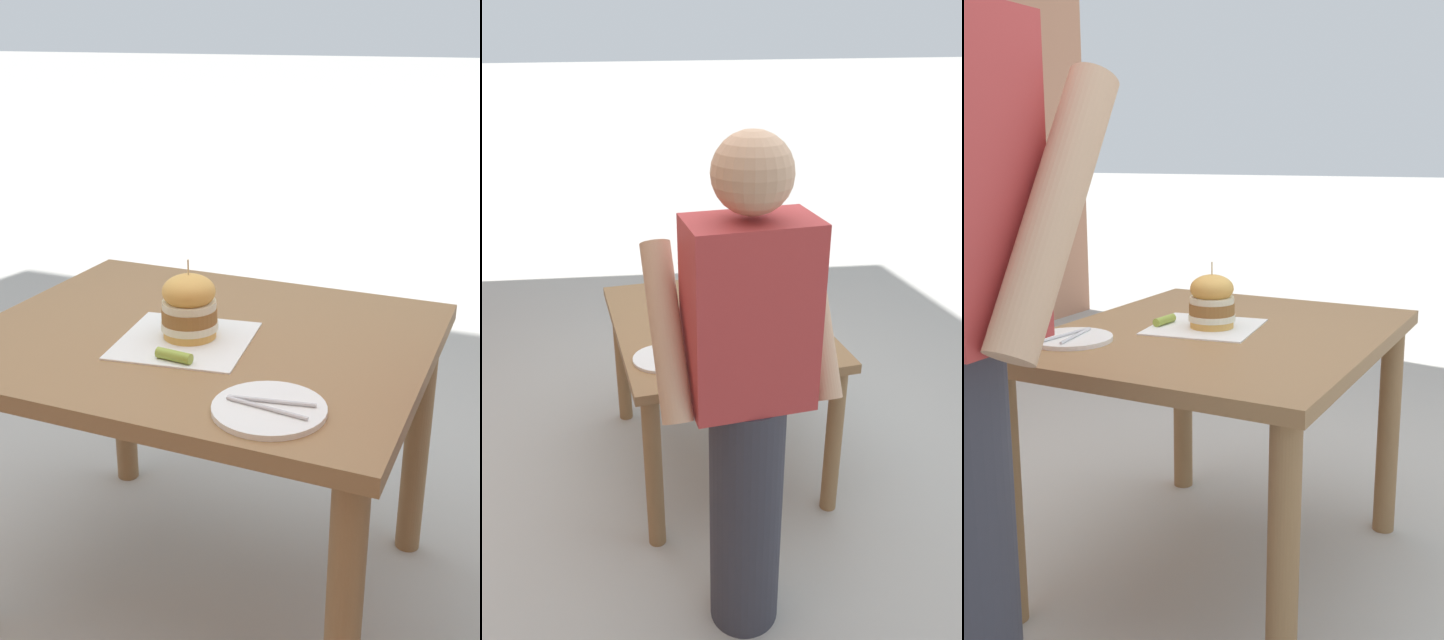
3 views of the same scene
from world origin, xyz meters
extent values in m
plane|color=#ADAAA3|center=(0.00, 0.00, 0.00)|extent=(80.00, 80.00, 0.00)
cube|color=olive|center=(0.00, 0.00, 0.72)|extent=(0.88, 1.06, 0.04)
cylinder|color=olive|center=(-0.38, -0.47, 0.35)|extent=(0.07, 0.07, 0.70)
cylinder|color=olive|center=(0.38, -0.47, 0.35)|extent=(0.07, 0.07, 0.70)
cylinder|color=olive|center=(-0.38, 0.47, 0.35)|extent=(0.07, 0.07, 0.70)
cylinder|color=olive|center=(0.38, 0.47, 0.35)|extent=(0.07, 0.07, 0.70)
cube|color=white|center=(0.06, -0.01, 0.74)|extent=(0.34, 0.34, 0.00)
cylinder|color=gold|center=(0.03, -0.01, 0.75)|extent=(0.12, 0.12, 0.02)
cylinder|color=beige|center=(0.03, -0.01, 0.77)|extent=(0.13, 0.13, 0.02)
cylinder|color=brown|center=(0.03, -0.01, 0.80)|extent=(0.13, 0.13, 0.03)
cylinder|color=beige|center=(0.03, -0.01, 0.82)|extent=(0.13, 0.13, 0.02)
ellipsoid|color=gold|center=(0.03, -0.01, 0.86)|extent=(0.12, 0.12, 0.08)
cylinder|color=#D1B77F|center=(0.03, -0.01, 0.90)|extent=(0.00, 0.00, 0.05)
cylinder|color=#8EA83D|center=(0.17, 0.02, 0.76)|extent=(0.03, 0.09, 0.02)
cylinder|color=white|center=(0.30, 0.29, 0.75)|extent=(0.22, 0.22, 0.01)
cylinder|color=silver|center=(0.29, 0.29, 0.76)|extent=(0.04, 0.17, 0.01)
cylinder|color=silver|center=(0.32, 0.29, 0.76)|extent=(0.03, 0.17, 0.01)
cylinder|color=tan|center=(-0.09, 0.83, 1.13)|extent=(0.09, 0.34, 0.50)
camera|label=1|loc=(1.47, 0.72, 1.42)|focal=42.00mm
camera|label=2|loc=(0.65, 2.41, 1.92)|focal=35.00mm
camera|label=3|loc=(-0.89, 1.84, 1.22)|focal=42.00mm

